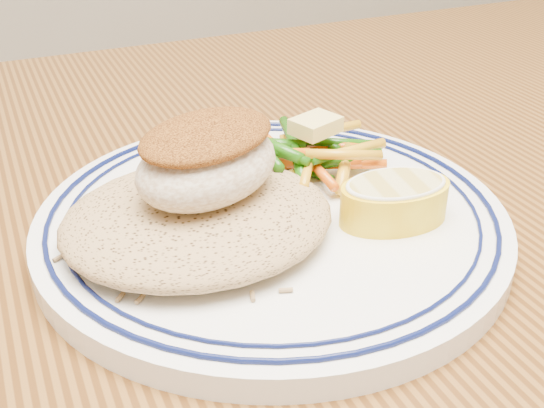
{
  "coord_description": "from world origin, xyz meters",
  "views": [
    {
      "loc": [
        -0.13,
        -0.29,
        0.97
      ],
      "look_at": [
        0.01,
        0.03,
        0.77
      ],
      "focal_mm": 45.0,
      "sensor_mm": 36.0,
      "label": 1
    }
  ],
  "objects_px": {
    "dining_table": "(274,388)",
    "vegetable_pile": "(307,155)",
    "fish_fillet": "(207,158)",
    "rice_pilaf": "(198,213)",
    "lemon_wedge": "(394,199)",
    "plate": "(272,219)"
  },
  "relations": [
    {
      "from": "rice_pilaf",
      "to": "fish_fillet",
      "type": "distance_m",
      "value": 0.03
    },
    {
      "from": "vegetable_pile",
      "to": "rice_pilaf",
      "type": "bearing_deg",
      "value": -153.82
    },
    {
      "from": "dining_table",
      "to": "fish_fillet",
      "type": "bearing_deg",
      "value": 137.08
    },
    {
      "from": "plate",
      "to": "lemon_wedge",
      "type": "height_order",
      "value": "lemon_wedge"
    },
    {
      "from": "rice_pilaf",
      "to": "plate",
      "type": "bearing_deg",
      "value": 9.43
    },
    {
      "from": "dining_table",
      "to": "vegetable_pile",
      "type": "distance_m",
      "value": 0.15
    },
    {
      "from": "vegetable_pile",
      "to": "lemon_wedge",
      "type": "distance_m",
      "value": 0.08
    },
    {
      "from": "rice_pilaf",
      "to": "vegetable_pile",
      "type": "relative_size",
      "value": 1.4
    },
    {
      "from": "fish_fillet",
      "to": "lemon_wedge",
      "type": "bearing_deg",
      "value": -18.32
    },
    {
      "from": "rice_pilaf",
      "to": "vegetable_pile",
      "type": "bearing_deg",
      "value": 26.18
    },
    {
      "from": "fish_fillet",
      "to": "vegetable_pile",
      "type": "bearing_deg",
      "value": 26.54
    },
    {
      "from": "fish_fillet",
      "to": "lemon_wedge",
      "type": "height_order",
      "value": "fish_fillet"
    },
    {
      "from": "dining_table",
      "to": "rice_pilaf",
      "type": "distance_m",
      "value": 0.13
    },
    {
      "from": "vegetable_pile",
      "to": "lemon_wedge",
      "type": "xyz_separation_m",
      "value": [
        0.02,
        -0.07,
        0.0
      ]
    },
    {
      "from": "fish_fillet",
      "to": "vegetable_pile",
      "type": "xyz_separation_m",
      "value": [
        0.08,
        0.04,
        -0.03
      ]
    },
    {
      "from": "plate",
      "to": "vegetable_pile",
      "type": "bearing_deg",
      "value": 41.27
    },
    {
      "from": "fish_fillet",
      "to": "plate",
      "type": "bearing_deg",
      "value": 6.49
    },
    {
      "from": "dining_table",
      "to": "vegetable_pile",
      "type": "relative_size",
      "value": 13.71
    },
    {
      "from": "plate",
      "to": "lemon_wedge",
      "type": "xyz_separation_m",
      "value": [
        0.06,
        -0.04,
        0.02
      ]
    },
    {
      "from": "rice_pilaf",
      "to": "fish_fillet",
      "type": "relative_size",
      "value": 1.42
    },
    {
      "from": "vegetable_pile",
      "to": "lemon_wedge",
      "type": "bearing_deg",
      "value": -75.39
    },
    {
      "from": "plate",
      "to": "vegetable_pile",
      "type": "distance_m",
      "value": 0.06
    }
  ]
}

